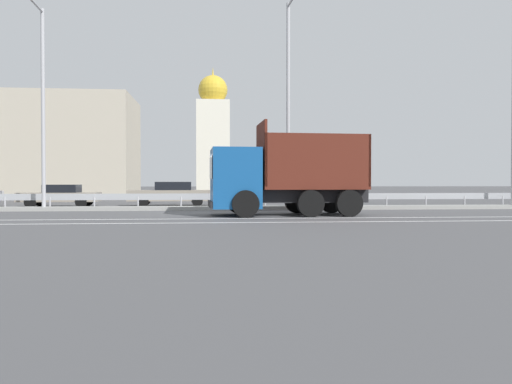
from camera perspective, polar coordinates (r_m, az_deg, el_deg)
ground_plane at (r=21.81m, az=-6.33°, el=-2.41°), size 320.00×320.00×0.00m
lane_strip_0 at (r=18.59m, az=4.61°, el=-2.99°), size 57.87×0.16×0.01m
lane_strip_1 at (r=16.78m, az=5.68°, el=-3.43°), size 57.87×0.16×0.01m
median_island at (r=24.27m, az=-6.21°, el=-1.84°), size 31.83×1.10×0.18m
median_guardrail at (r=25.22m, az=-6.17°, el=-0.64°), size 57.87×0.09×0.78m
dump_truck at (r=20.17m, az=1.37°, el=1.20°), size 6.44×3.00×3.74m
median_road_sign at (r=24.94m, az=8.55°, el=0.61°), size 0.67×0.16×2.18m
street_lamp_1 at (r=25.44m, az=-23.29°, el=9.83°), size 0.70×2.57×9.41m
street_lamp_2 at (r=24.76m, az=3.77°, el=10.92°), size 0.71×2.35×10.10m
parked_car_3 at (r=29.13m, az=-21.43°, el=-0.35°), size 4.22×2.13×1.22m
parked_car_4 at (r=28.63m, az=-9.67°, el=-0.19°), size 4.84×2.00×1.37m
background_building_0 at (r=47.66m, az=-22.05°, el=4.74°), size 13.82×8.48×8.89m
church_tower at (r=55.69m, az=-4.94°, el=6.35°), size 3.60×3.60×14.08m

